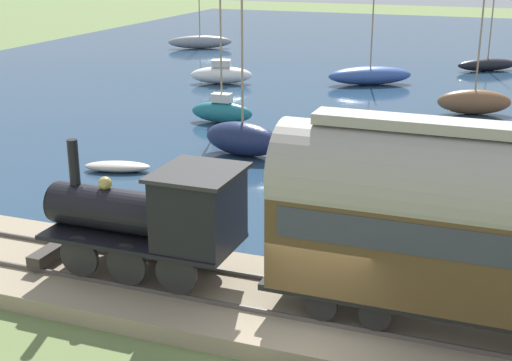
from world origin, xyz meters
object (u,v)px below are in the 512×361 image
at_px(steam_locomotive, 158,214).
at_px(sailboat_black, 487,64).
at_px(sailboat_brown, 474,101).
at_px(sailboat_gray, 200,42).
at_px(passenger_coach, 492,223).
at_px(rowboat_off_pier, 118,166).
at_px(sailboat_navy, 243,138).
at_px(sailboat_teal, 222,110).
at_px(sailboat_blue, 370,75).
at_px(sailboat_white, 221,74).
at_px(rowboat_far_out, 510,238).

xyz_separation_m(steam_locomotive, sailboat_black, (40.44, -5.91, -1.82)).
height_order(steam_locomotive, sailboat_brown, sailboat_brown).
bearing_deg(sailboat_gray, sailboat_black, -123.63).
height_order(passenger_coach, rowboat_off_pier, passenger_coach).
height_order(steam_locomotive, sailboat_navy, sailboat_navy).
xyz_separation_m(sailboat_teal, sailboat_brown, (6.77, -12.31, 0.06)).
height_order(passenger_coach, sailboat_navy, sailboat_navy).
height_order(sailboat_teal, sailboat_brown, sailboat_brown).
height_order(sailboat_navy, rowboat_off_pier, sailboat_navy).
xyz_separation_m(sailboat_navy, sailboat_blue, (18.74, -1.74, -0.15)).
relative_size(sailboat_gray, sailboat_black, 0.98).
bearing_deg(rowboat_off_pier, sailboat_black, -38.66).
bearing_deg(sailboat_black, sailboat_navy, 129.00).
bearing_deg(sailboat_brown, sailboat_white, 61.89).
height_order(steam_locomotive, sailboat_black, sailboat_black).
distance_m(sailboat_teal, rowboat_far_out, 18.84).
bearing_deg(sailboat_white, passenger_coach, -165.51).
relative_size(steam_locomotive, sailboat_blue, 0.89).
bearing_deg(sailboat_navy, sailboat_blue, 3.12).
relative_size(steam_locomotive, sailboat_navy, 0.76).
height_order(sailboat_teal, rowboat_far_out, sailboat_teal).
xyz_separation_m(passenger_coach, sailboat_black, (40.44, 2.35, -2.73)).
bearing_deg(sailboat_teal, sailboat_white, 21.32).
height_order(sailboat_white, sailboat_black, sailboat_white).
height_order(sailboat_brown, rowboat_off_pier, sailboat_brown).
xyz_separation_m(sailboat_blue, sailboat_brown, (-6.67, -7.27, 0.11)).
bearing_deg(passenger_coach, sailboat_gray, 32.14).
distance_m(steam_locomotive, passenger_coach, 8.31).
relative_size(sailboat_brown, rowboat_off_pier, 3.03).
relative_size(sailboat_navy, rowboat_far_out, 2.99).
bearing_deg(sailboat_navy, sailboat_black, -9.42).
relative_size(passenger_coach, sailboat_black, 1.43).
relative_size(sailboat_gray, sailboat_brown, 0.78).
bearing_deg(rowboat_far_out, sailboat_black, -31.60).
bearing_deg(rowboat_off_pier, sailboat_teal, -20.72).
xyz_separation_m(steam_locomotive, passenger_coach, (0.00, -8.26, 0.91)).
relative_size(sailboat_teal, sailboat_brown, 0.89).
bearing_deg(sailboat_gray, rowboat_off_pier, 173.47).
bearing_deg(sailboat_brown, sailboat_navy, 126.74).
xyz_separation_m(sailboat_white, sailboat_navy, (-15.51, -7.74, 0.09)).
relative_size(passenger_coach, sailboat_blue, 1.54).
distance_m(sailboat_gray, rowboat_off_pier, 36.78).
xyz_separation_m(sailboat_navy, rowboat_far_out, (-6.25, -11.58, -0.58)).
relative_size(steam_locomotive, rowboat_far_out, 2.28).
bearing_deg(sailboat_blue, passenger_coach, 167.46).
xyz_separation_m(sailboat_teal, sailboat_black, (21.98, -12.08, -0.18)).
xyz_separation_m(passenger_coach, sailboat_white, (28.68, 18.87, -2.54)).
height_order(sailboat_brown, rowboat_far_out, sailboat_brown).
height_order(sailboat_gray, sailboat_blue, sailboat_gray).
relative_size(passenger_coach, sailboat_brown, 1.14).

